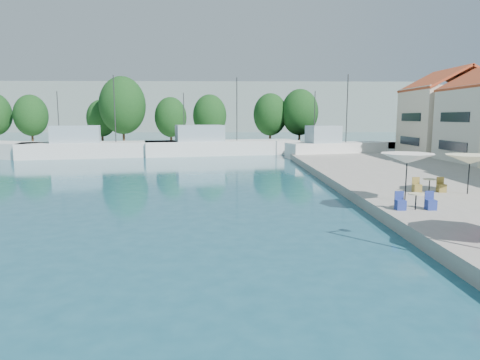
{
  "coord_description": "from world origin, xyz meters",
  "views": [
    {
      "loc": [
        -0.93,
        2.26,
        4.79
      ],
      "look_at": [
        -0.39,
        26.0,
        1.29
      ],
      "focal_mm": 32.0,
      "sensor_mm": 36.0,
      "label": 1
    }
  ],
  "objects_px": {
    "umbrella_white": "(407,158)",
    "umbrella_cream": "(470,159)",
    "trawler_02": "(96,148)",
    "trawler_04": "(334,149)",
    "trawler_03": "(218,146)"
  },
  "relations": [
    {
      "from": "trawler_03",
      "to": "umbrella_cream",
      "type": "relative_size",
      "value": 7.61
    },
    {
      "from": "trawler_03",
      "to": "trawler_04",
      "type": "height_order",
      "value": "same"
    },
    {
      "from": "trawler_03",
      "to": "umbrella_white",
      "type": "bearing_deg",
      "value": -85.99
    },
    {
      "from": "trawler_03",
      "to": "trawler_04",
      "type": "relative_size",
      "value": 1.61
    },
    {
      "from": "trawler_02",
      "to": "trawler_04",
      "type": "height_order",
      "value": "same"
    },
    {
      "from": "trawler_02",
      "to": "trawler_03",
      "type": "bearing_deg",
      "value": -1.95
    },
    {
      "from": "umbrella_cream",
      "to": "trawler_04",
      "type": "bearing_deg",
      "value": 91.28
    },
    {
      "from": "trawler_04",
      "to": "trawler_03",
      "type": "bearing_deg",
      "value": 146.24
    },
    {
      "from": "trawler_02",
      "to": "umbrella_cream",
      "type": "distance_m",
      "value": 41.39
    },
    {
      "from": "umbrella_white",
      "to": "umbrella_cream",
      "type": "height_order",
      "value": "umbrella_white"
    },
    {
      "from": "trawler_04",
      "to": "umbrella_white",
      "type": "xyz_separation_m",
      "value": [
        -3.71,
        -29.97,
        1.71
      ]
    },
    {
      "from": "trawler_02",
      "to": "umbrella_white",
      "type": "bearing_deg",
      "value": -65.38
    },
    {
      "from": "umbrella_white",
      "to": "trawler_02",
      "type": "bearing_deg",
      "value": 128.53
    },
    {
      "from": "trawler_02",
      "to": "trawler_03",
      "type": "height_order",
      "value": "same"
    },
    {
      "from": "trawler_04",
      "to": "umbrella_cream",
      "type": "xyz_separation_m",
      "value": [
        0.62,
        -27.88,
        1.44
      ]
    }
  ]
}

